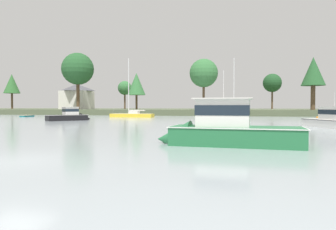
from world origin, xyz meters
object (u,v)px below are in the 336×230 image
at_px(sailboat_maroon, 232,116).
at_px(dinghy_teal, 27,116).
at_px(dinghy_cream, 65,116).
at_px(mooring_buoy_orange, 317,118).
at_px(sailboat_yellow, 132,116).
at_px(cruiser_green, 220,134).
at_px(cruiser_black, 71,117).

bearing_deg(sailboat_maroon, dinghy_teal, -171.46).
distance_m(dinghy_cream, mooring_buoy_orange, 49.77).
relative_size(sailboat_yellow, dinghy_teal, 3.97).
height_order(cruiser_green, sailboat_yellow, sailboat_yellow).
relative_size(cruiser_green, mooring_buoy_orange, 17.20).
relative_size(sailboat_yellow, dinghy_cream, 4.23).
height_order(sailboat_maroon, cruiser_black, sailboat_maroon).
distance_m(cruiser_black, mooring_buoy_orange, 43.54).
bearing_deg(dinghy_cream, dinghy_teal, -156.84).
distance_m(sailboat_maroon, dinghy_cream, 34.27).
bearing_deg(sailboat_yellow, dinghy_teal, -174.12).
height_order(sailboat_yellow, dinghy_cream, sailboat_yellow).
height_order(cruiser_green, mooring_buoy_orange, cruiser_green).
bearing_deg(mooring_buoy_orange, dinghy_cream, -176.06).
bearing_deg(cruiser_black, sailboat_maroon, 39.07).
bearing_deg(dinghy_teal, mooring_buoy_orange, 6.41).
bearing_deg(cruiser_black, mooring_buoy_orange, 26.28).
distance_m(cruiser_green, sailboat_yellow, 44.88).
xyz_separation_m(cruiser_green, dinghy_cream, (-34.26, 41.22, -0.52)).
distance_m(dinghy_teal, cruiser_black, 21.74).
distance_m(cruiser_green, sailboat_maroon, 44.44).
bearing_deg(sailboat_yellow, cruiser_black, -106.17).
relative_size(sailboat_maroon, cruiser_black, 1.90).
xyz_separation_m(dinghy_teal, dinghy_cream, (6.86, 2.93, -0.02)).
height_order(dinghy_cream, cruiser_black, cruiser_black).
relative_size(dinghy_teal, cruiser_black, 0.47).
relative_size(cruiser_black, mooring_buoy_orange, 13.52).
relative_size(sailboat_maroon, mooring_buoy_orange, 25.72).
bearing_deg(sailboat_maroon, cruiser_black, -140.93).
bearing_deg(cruiser_black, cruiser_green, -47.01).
xyz_separation_m(sailboat_maroon, cruiser_black, (-23.50, -19.08, 0.22)).
distance_m(dinghy_teal, dinghy_cream, 7.46).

